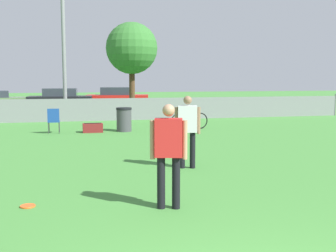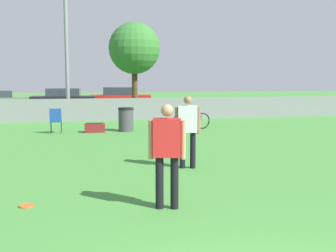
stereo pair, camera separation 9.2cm
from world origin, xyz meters
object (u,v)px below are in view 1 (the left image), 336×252
(player_defender_red, at_px, (169,149))
(frisbee_disc, at_px, (28,206))
(parked_car_red, at_px, (117,98))
(parked_car_dark, at_px, (61,99))
(folding_chair_sideline, at_px, (54,119))
(player_receiver_white, at_px, (188,126))
(gear_bag_sideline, at_px, (93,128))
(light_pole, at_px, (63,10))
(trash_bin, at_px, (124,119))
(tree_near_pole, at_px, (132,49))
(bicycle_sideline, at_px, (189,121))

(player_defender_red, height_order, frisbee_disc, player_defender_red)
(parked_car_red, bearing_deg, parked_car_dark, -155.36)
(folding_chair_sideline, bearing_deg, player_receiver_white, 116.01)
(player_defender_red, relative_size, folding_chair_sideline, 1.77)
(frisbee_disc, height_order, parked_car_dark, parked_car_dark)
(gear_bag_sideline, bearing_deg, folding_chair_sideline, -179.56)
(light_pole, xyz_separation_m, frisbee_disc, (-0.52, -15.66, -5.53))
(trash_bin, bearing_deg, player_defender_red, -93.28)
(tree_near_pole, distance_m, trash_bin, 8.08)
(bicycle_sideline, bearing_deg, parked_car_dark, 102.44)
(frisbee_disc, bearing_deg, light_pole, 88.11)
(gear_bag_sideline, bearing_deg, parked_car_dark, 96.34)
(light_pole, distance_m, trash_bin, 8.37)
(player_defender_red, xyz_separation_m, gear_bag_sideline, (-0.65, 9.97, -0.80))
(frisbee_disc, distance_m, folding_chair_sideline, 9.37)
(gear_bag_sideline, bearing_deg, trash_bin, 1.66)
(folding_chair_sideline, height_order, gear_bag_sideline, folding_chair_sideline)
(bicycle_sideline, distance_m, parked_car_red, 13.69)
(folding_chair_sideline, bearing_deg, trash_bin, -177.47)
(parked_car_red, bearing_deg, player_receiver_white, -81.55)
(tree_near_pole, bearing_deg, frisbee_disc, -104.14)
(player_defender_red, xyz_separation_m, parked_car_dark, (-2.06, 22.67, -0.29))
(tree_near_pole, height_order, gear_bag_sideline, tree_near_pole)
(gear_bag_sideline, bearing_deg, light_pole, 99.51)
(player_defender_red, relative_size, gear_bag_sideline, 2.21)
(gear_bag_sideline, relative_size, parked_car_dark, 0.18)
(frisbee_disc, xyz_separation_m, bicycle_sideline, (5.48, 9.45, 0.33))
(folding_chair_sideline, bearing_deg, parked_car_red, -104.61)
(player_defender_red, height_order, folding_chair_sideline, player_defender_red)
(folding_chair_sideline, bearing_deg, parked_car_dark, -88.64)
(tree_near_pole, xyz_separation_m, folding_chair_sideline, (-4.08, -7.30, -3.19))
(player_receiver_white, xyz_separation_m, folding_chair_sideline, (-3.23, 7.09, -0.44))
(tree_near_pole, height_order, parked_car_red, tree_near_pole)
(parked_car_red, bearing_deg, tree_near_pole, -78.54)
(parked_car_dark, relative_size, parked_car_red, 0.93)
(light_pole, relative_size, parked_car_dark, 2.22)
(gear_bag_sideline, height_order, parked_car_dark, parked_car_dark)
(light_pole, height_order, player_defender_red, light_pole)
(player_receiver_white, bearing_deg, bicycle_sideline, 88.48)
(tree_near_pole, relative_size, folding_chair_sideline, 5.46)
(frisbee_disc, bearing_deg, trash_bin, 73.47)
(parked_car_dark, height_order, parked_car_red, parked_car_red)
(player_receiver_white, distance_m, trash_bin, 7.18)
(bicycle_sideline, relative_size, parked_car_dark, 0.39)
(folding_chair_sideline, xyz_separation_m, gear_bag_sideline, (1.45, 0.01, -0.37))
(player_receiver_white, bearing_deg, parked_car_red, 103.02)
(light_pole, xyz_separation_m, parked_car_dark, (-0.36, 6.41, -4.85))
(player_receiver_white, height_order, player_defender_red, same)
(folding_chair_sideline, relative_size, gear_bag_sideline, 1.25)
(tree_near_pole, bearing_deg, folding_chair_sideline, -119.16)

